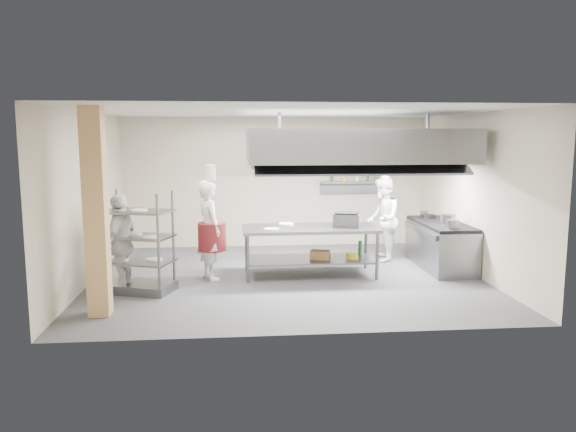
{
  "coord_description": "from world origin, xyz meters",
  "views": [
    {
      "loc": [
        -0.91,
        -10.0,
        2.6
      ],
      "look_at": [
        0.04,
        0.2,
        1.11
      ],
      "focal_mm": 35.0,
      "sensor_mm": 36.0,
      "label": 1
    }
  ],
  "objects": [
    {
      "name": "exhaust_hood",
      "position": [
        1.3,
        0.4,
        2.4
      ],
      "size": [
        4.0,
        2.5,
        0.6
      ],
      "primitive_type": "cube",
      "color": "gray",
      "rests_on": "ceiling"
    },
    {
      "name": "range_top",
      "position": [
        3.08,
        0.5,
        0.87
      ],
      "size": [
        0.78,
        1.96,
        0.06
      ],
      "primitive_type": "cube",
      "color": "black",
      "rests_on": "cooking_range"
    },
    {
      "name": "stockpot",
      "position": [
        3.11,
        0.24,
        1.0
      ],
      "size": [
        0.29,
        0.29,
        0.2
      ],
      "primitive_type": "cylinder",
      "color": "gray",
      "rests_on": "range_top"
    },
    {
      "name": "wall_shelf",
      "position": [
        1.8,
        2.84,
        1.5
      ],
      "size": [
        1.5,
        0.28,
        0.04
      ],
      "primitive_type": "cube",
      "color": "gray",
      "rests_on": "wall_back"
    },
    {
      "name": "wall_left",
      "position": [
        -3.5,
        0.0,
        1.5
      ],
      "size": [
        0.0,
        6.0,
        6.0
      ],
      "primitive_type": "plane",
      "rotation": [
        1.57,
        0.0,
        1.57
      ],
      "color": "#B5A78F",
      "rests_on": "ground"
    },
    {
      "name": "wall_back",
      "position": [
        0.0,
        3.0,
        1.5
      ],
      "size": [
        7.0,
        0.0,
        7.0
      ],
      "primitive_type": "plane",
      "rotation": [
        1.57,
        0.0,
        0.0
      ],
      "color": "#B5A78F",
      "rests_on": "ground"
    },
    {
      "name": "wall_right",
      "position": [
        3.5,
        0.0,
        1.5
      ],
      "size": [
        0.0,
        6.0,
        6.0
      ],
      "primitive_type": "plane",
      "rotation": [
        1.57,
        0.0,
        -1.57
      ],
      "color": "#B5A78F",
      "rests_on": "ground"
    },
    {
      "name": "column",
      "position": [
        -2.9,
        -1.9,
        1.5
      ],
      "size": [
        0.3,
        0.3,
        3.0
      ],
      "primitive_type": "cube",
      "color": "#DFB172",
      "rests_on": "floor"
    },
    {
      "name": "chef_line",
      "position": [
        2.09,
        1.2,
        0.87
      ],
      "size": [
        0.84,
        0.97,
        1.74
      ],
      "primitive_type": "imported",
      "rotation": [
        0.0,
        0.0,
        -1.8
      ],
      "color": "silver",
      "rests_on": "floor"
    },
    {
      "name": "hood_strip_a",
      "position": [
        0.4,
        0.4,
        2.08
      ],
      "size": [
        1.6,
        0.12,
        0.04
      ],
      "primitive_type": "cube",
      "color": "white",
      "rests_on": "exhaust_hood"
    },
    {
      "name": "island",
      "position": [
        0.44,
        0.13,
        0.46
      ],
      "size": [
        2.5,
        1.05,
        0.91
      ],
      "primitive_type": null,
      "rotation": [
        0.0,
        0.0,
        0.01
      ],
      "color": "gray",
      "rests_on": "floor"
    },
    {
      "name": "griddle",
      "position": [
        1.13,
        0.16,
        1.03
      ],
      "size": [
        0.57,
        0.5,
        0.23
      ],
      "primitive_type": "cube",
      "rotation": [
        0.0,
        0.0,
        -0.31
      ],
      "color": "slate",
      "rests_on": "island_worktop"
    },
    {
      "name": "wicker_basket",
      "position": [
        0.63,
        0.07,
        0.4
      ],
      "size": [
        0.41,
        0.34,
        0.16
      ],
      "primitive_type": "cube",
      "rotation": [
        0.0,
        0.0,
        -0.31
      ],
      "color": "#8F5D39",
      "rests_on": "island_undershelf"
    },
    {
      "name": "island_worktop",
      "position": [
        0.44,
        0.13,
        0.88
      ],
      "size": [
        2.5,
        1.05,
        0.06
      ],
      "primitive_type": "cube",
      "rotation": [
        0.0,
        0.0,
        0.01
      ],
      "color": "gray",
      "rests_on": "island"
    },
    {
      "name": "chef_plating",
      "position": [
        -2.8,
        -0.74,
        0.83
      ],
      "size": [
        0.65,
        1.04,
        1.65
      ],
      "primitive_type": "imported",
      "rotation": [
        0.0,
        0.0,
        -1.84
      ],
      "color": "silver",
      "rests_on": "floor"
    },
    {
      "name": "plate_stack",
      "position": [
        -2.55,
        -0.7,
        0.54
      ],
      "size": [
        0.28,
        0.28,
        0.05
      ],
      "primitive_type": "cylinder",
      "color": "white",
      "rests_on": "pass_rack"
    },
    {
      "name": "pass_rack",
      "position": [
        -2.55,
        -0.7,
        0.84
      ],
      "size": [
        1.27,
        0.98,
        1.68
      ],
      "primitive_type": null,
      "rotation": [
        0.0,
        0.0,
        -0.33
      ],
      "color": "gray",
      "rests_on": "floor"
    },
    {
      "name": "chef_head",
      "position": [
        -1.4,
        0.03,
        0.9
      ],
      "size": [
        0.65,
        0.77,
        1.8
      ],
      "primitive_type": "imported",
      "rotation": [
        0.0,
        0.0,
        1.96
      ],
      "color": "silver",
      "rests_on": "floor"
    },
    {
      "name": "hood_strip_b",
      "position": [
        2.2,
        0.4,
        2.08
      ],
      "size": [
        1.6,
        0.12,
        0.04
      ],
      "primitive_type": "cube",
      "color": "white",
      "rests_on": "exhaust_hood"
    },
    {
      "name": "floor",
      "position": [
        0.0,
        0.0,
        0.0
      ],
      "size": [
        7.0,
        7.0,
        0.0
      ],
      "primitive_type": "plane",
      "color": "#3B3B3D",
      "rests_on": "ground"
    },
    {
      "name": "cooking_range",
      "position": [
        3.08,
        0.5,
        0.42
      ],
      "size": [
        0.8,
        2.0,
        0.84
      ],
      "primitive_type": "cube",
      "color": "gray",
      "rests_on": "floor"
    },
    {
      "name": "ceiling",
      "position": [
        0.0,
        0.0,
        3.0
      ],
      "size": [
        7.0,
        7.0,
        0.0
      ],
      "primitive_type": "plane",
      "rotation": [
        3.14,
        0.0,
        0.0
      ],
      "color": "silver",
      "rests_on": "wall_back"
    },
    {
      "name": "island_undershelf",
      "position": [
        0.44,
        0.13,
        0.3
      ],
      "size": [
        2.3,
        0.95,
        0.04
      ],
      "primitive_type": "cube",
      "rotation": [
        0.0,
        0.0,
        0.01
      ],
      "color": "slate",
      "rests_on": "island"
    }
  ]
}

